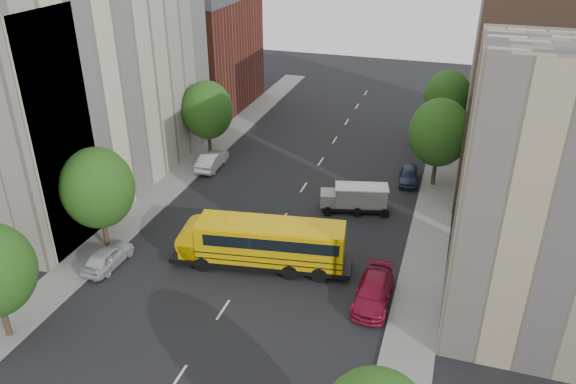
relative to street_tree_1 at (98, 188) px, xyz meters
The scene contains 20 objects.
ground 12.71m from the street_tree_1, 19.98° to the left, with size 120.00×120.00×0.00m, color black.
sidewalk_left 10.26m from the street_tree_1, 93.18° to the left, with size 3.00×80.00×0.12m, color slate.
sidewalk_right 24.72m from the street_tree_1, 21.80° to the left, with size 3.00×80.00×0.12m, color slate.
lane_markings 18.48m from the street_tree_1, 51.84° to the left, with size 0.15×64.00×0.01m, color silver.
building_left_cream 13.21m from the street_tree_1, 124.99° to the left, with size 10.00×26.00×20.00m, color beige.
building_left_redbrick 32.79m from the street_tree_1, 102.34° to the left, with size 10.00×15.00×13.00m, color maroon.
building_right_near 29.22m from the street_tree_1, ahead, with size 10.00×7.00×17.00m, color tan.
building_right_far 37.86m from the street_tree_1, 39.61° to the left, with size 10.00×22.00×18.00m, color #BAA991.
building_right_sidewall 32.04m from the street_tree_1, 24.15° to the left, with size 10.10×0.30×18.00m, color brown.
street_tree_1 is the anchor object (origin of this frame).
street_tree_2 18.00m from the street_tree_1, 90.00° to the left, with size 4.99×4.99×7.71m.
street_tree_4 28.43m from the street_tree_1, 39.29° to the left, with size 5.25×5.25×8.10m.
street_tree_5 37.20m from the street_tree_1, 53.75° to the left, with size 4.86×4.86×7.51m.
school_bus 11.96m from the street_tree_1, ahead, with size 12.83×4.69×3.54m.
safari_truck 20.08m from the street_tree_1, 34.41° to the left, with size 5.63×3.11×2.28m.
parked_car_0 4.84m from the street_tree_1, 54.47° to the right, with size 1.79×4.44×1.51m, color silver.
parked_car_1 16.01m from the street_tree_1, 84.80° to the left, with size 1.68×4.82×1.59m, color silver.
parked_car_3 20.24m from the street_tree_1, ahead, with size 2.17×5.34×1.55m, color maroon.
parked_car_4 27.06m from the street_tree_1, 42.19° to the left, with size 1.67×4.14×1.41m, color #2C344E.
parked_car_5 35.09m from the street_tree_1, 55.34° to the left, with size 1.36×3.91×1.29m, color #A0A19B.
Camera 1 is at (12.38, -33.34, 22.58)m, focal length 35.00 mm.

